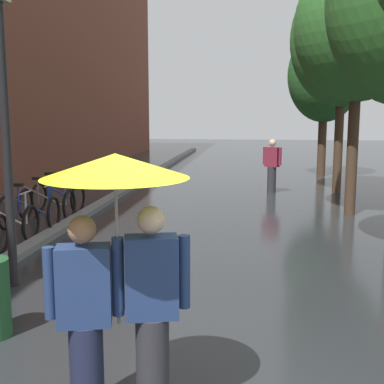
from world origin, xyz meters
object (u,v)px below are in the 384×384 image
(street_tree_2, at_px, (358,28))
(couple_under_umbrella, at_px, (118,250))
(pedestrian_walking_midground, at_px, (272,166))
(street_tree_4, at_px, (325,76))
(parked_bicycle_3, at_px, (29,212))
(parked_bicycle_4, at_px, (47,203))
(parked_bicycle_2, at_px, (4,222))
(street_tree_3, at_px, (343,40))
(street_lamp_post, at_px, (4,110))
(parked_bicycle_5, at_px, (58,197))

(street_tree_2, bearing_deg, couple_under_umbrella, -110.61)
(couple_under_umbrella, height_order, pedestrian_walking_midground, couple_under_umbrella)
(couple_under_umbrella, bearing_deg, street_tree_2, 69.39)
(street_tree_2, relative_size, street_tree_4, 1.09)
(parked_bicycle_3, xyz_separation_m, pedestrian_walking_midground, (5.02, 5.53, 0.43))
(street_tree_2, relative_size, parked_bicycle_4, 5.40)
(couple_under_umbrella, bearing_deg, pedestrian_walking_midground, 82.79)
(street_tree_4, bearing_deg, pedestrian_walking_midground, -115.03)
(parked_bicycle_2, distance_m, pedestrian_walking_midground, 8.22)
(parked_bicycle_4, distance_m, pedestrian_walking_midground, 6.81)
(parked_bicycle_3, bearing_deg, couple_under_umbrella, -59.61)
(street_tree_3, relative_size, street_lamp_post, 1.53)
(parked_bicycle_3, xyz_separation_m, couple_under_umbrella, (3.55, -6.06, 1.01))
(street_tree_2, bearing_deg, parked_bicycle_4, -167.81)
(street_tree_4, distance_m, parked_bicycle_3, 12.34)
(pedestrian_walking_midground, bearing_deg, couple_under_umbrella, -97.21)
(parked_bicycle_4, relative_size, parked_bicycle_5, 0.94)
(street_tree_3, bearing_deg, parked_bicycle_2, -136.24)
(street_tree_3, height_order, parked_bicycle_4, street_tree_3)
(street_tree_3, bearing_deg, street_tree_2, -93.29)
(street_tree_2, height_order, parked_bicycle_4, street_tree_2)
(street_tree_3, distance_m, couple_under_umbrella, 12.66)
(street_tree_2, relative_size, parked_bicycle_2, 5.42)
(street_tree_3, relative_size, couple_under_umbrella, 3.00)
(street_tree_4, xyz_separation_m, pedestrian_walking_midground, (-1.93, -4.12, -2.86))
(pedestrian_walking_midground, bearing_deg, street_tree_2, -60.77)
(parked_bicycle_3, bearing_deg, pedestrian_walking_midground, 47.76)
(pedestrian_walking_midground, bearing_deg, street_lamp_post, -113.33)
(street_tree_3, xyz_separation_m, street_tree_4, (0.01, 3.89, -0.73))
(parked_bicycle_3, bearing_deg, street_lamp_post, -68.71)
(parked_bicycle_3, xyz_separation_m, street_lamp_post, (1.25, -3.21, 2.04))
(street_tree_3, xyz_separation_m, parked_bicycle_4, (-6.97, -4.78, -4.02))
(parked_bicycle_5, bearing_deg, parked_bicycle_3, -86.21)
(parked_bicycle_2, height_order, pedestrian_walking_midground, pedestrian_walking_midground)
(street_tree_3, xyz_separation_m, street_lamp_post, (-5.69, -8.97, -1.98))
(parked_bicycle_5, bearing_deg, parked_bicycle_2, -88.48)
(street_tree_2, distance_m, pedestrian_walking_midground, 4.93)
(street_tree_3, relative_size, parked_bicycle_3, 5.63)
(parked_bicycle_5, relative_size, street_lamp_post, 0.28)
(street_lamp_post, bearing_deg, street_tree_3, 57.62)
(street_tree_3, relative_size, parked_bicycle_2, 5.80)
(street_tree_2, bearing_deg, street_lamp_post, -134.22)
(street_tree_3, xyz_separation_m, pedestrian_walking_midground, (-1.92, -0.23, -3.59))
(parked_bicycle_2, height_order, street_lamp_post, street_lamp_post)
(couple_under_umbrella, distance_m, street_lamp_post, 3.81)
(street_tree_2, relative_size, street_lamp_post, 1.43)
(parked_bicycle_2, distance_m, parked_bicycle_4, 1.91)
(parked_bicycle_4, height_order, couple_under_umbrella, couple_under_umbrella)
(street_lamp_post, bearing_deg, pedestrian_walking_midground, 66.67)
(street_tree_2, relative_size, parked_bicycle_3, 5.26)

